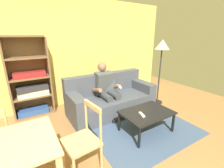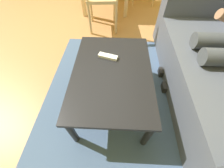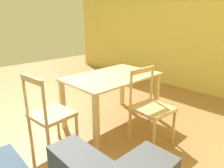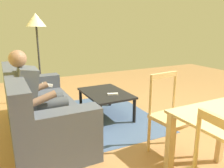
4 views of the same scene
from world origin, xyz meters
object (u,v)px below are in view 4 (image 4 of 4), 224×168
object	(u,v)px
coffee_table	(106,95)
dining_chair_facing_couch	(172,117)
tv_remote	(113,94)
floor_lamp	(36,28)
person_lounging	(37,94)
couch	(38,112)

from	to	relation	value
coffee_table	dining_chair_facing_couch	size ratio (longest dim) A/B	0.99
tv_remote	floor_lamp	size ratio (longest dim) A/B	0.10
person_lounging	floor_lamp	xyz separation A→B (m)	(1.45, -0.28, 0.81)
couch	coffee_table	xyz separation A→B (m)	(0.14, -1.08, 0.04)
coffee_table	dining_chair_facing_couch	xyz separation A→B (m)	(-1.34, -0.20, 0.10)
dining_chair_facing_couch	person_lounging	bearing A→B (deg)	49.72
person_lounging	dining_chair_facing_couch	world-z (taller)	person_lounging
floor_lamp	tv_remote	bearing A→B (deg)	-148.02
couch	floor_lamp	world-z (taller)	floor_lamp
coffee_table	floor_lamp	xyz separation A→B (m)	(1.20, 0.81, 1.05)
coffee_table	tv_remote	world-z (taller)	tv_remote
couch	person_lounging	bearing A→B (deg)	176.00
tv_remote	floor_lamp	xyz separation A→B (m)	(1.37, 0.86, 0.99)
person_lounging	coffee_table	size ratio (longest dim) A/B	1.27
couch	tv_remote	xyz separation A→B (m)	(-0.03, -1.12, 0.10)
person_lounging	dining_chair_facing_couch	xyz separation A→B (m)	(-1.09, -1.29, -0.14)
couch	floor_lamp	distance (m)	1.75
dining_chair_facing_couch	coffee_table	bearing A→B (deg)	8.49
couch	tv_remote	bearing A→B (deg)	-91.37
coffee_table	dining_chair_facing_couch	distance (m)	1.36
tv_remote	coffee_table	bearing A→B (deg)	-149.19
dining_chair_facing_couch	floor_lamp	world-z (taller)	floor_lamp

